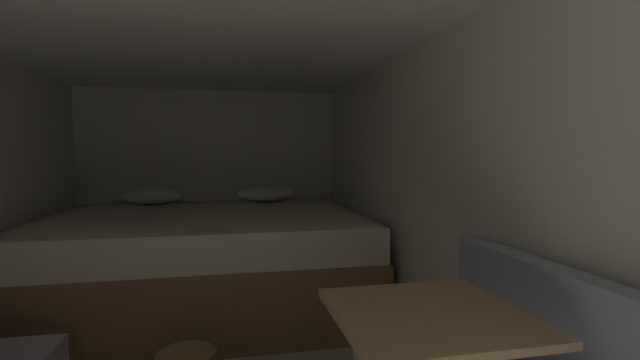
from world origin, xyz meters
TOP-DOWN VIEW (x-y plane):
  - wall_back at (0.00, 4.17)m, footprint 2.74×0.05m
  - wall_right at (1.35, 1.72)m, footprint 0.05×4.84m
  - ceiling_slab at (0.00, 1.72)m, footprint 2.74×4.84m
  - bed at (0.00, 3.11)m, footprint 2.52×1.99m
  - dinette_table at (0.81, 0.67)m, footprint 0.61×0.62m

SIDE VIEW (x-z plane):
  - bed at x=0.00m, z-range -0.08..0.88m
  - dinette_table at x=0.81m, z-range 0.27..1.04m
  - wall_back at x=0.00m, z-range 0.00..1.96m
  - wall_right at x=1.35m, z-range 0.00..1.96m
  - ceiling_slab at x=0.00m, z-range 1.96..2.01m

